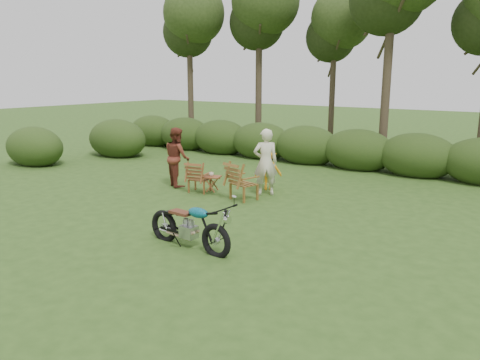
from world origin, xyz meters
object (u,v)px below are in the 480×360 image
Objects in this scene: adult_a at (265,195)px; adult_b at (178,186)px; cup at (211,174)px; child at (268,189)px; side_table at (212,185)px; motorcycle at (189,247)px; lawn_chair_right at (244,199)px; lawn_chair_left at (200,192)px.

adult_b is at bearing -30.24° from adult_a.
cup is 1.73m from child.
adult_b reaches higher than side_table.
child reaches higher than motorcycle.
lawn_chair_right is 0.77m from adult_a.
lawn_chair_right reaches higher than side_table.
adult_a is 2.74m from adult_b.
lawn_chair_right is at bearing -1.90° from side_table.
adult_b is at bearing 174.54° from cup.
adult_b is at bearing -8.74° from child.
motorcycle is at bearing 60.43° from adult_a.
motorcycle is 3.93× the size of side_table.
side_table is 3.80× the size of cup.
motorcycle is at bearing -57.74° from side_table.
motorcycle is 5.15m from adult_b.
adult_a is 1.53× the size of child.
cup is at bearing -155.21° from adult_b.
cup is at bearing 125.98° from motorcycle.
adult_a reaches higher than adult_b.
adult_b is (-1.41, 0.15, -0.24)m from side_table.
adult_a is (1.32, 0.69, -0.54)m from cup.
lawn_chair_left is 6.81× the size of cup.
cup is (-0.04, 0.02, 0.29)m from side_table.
child is (2.43, 1.13, 0.00)m from adult_b.
adult_a is at bearing 29.07° from side_table.
child is at bearing 49.93° from cup.
side_table is 0.41× the size of child.
cup reaches higher than lawn_chair_right.
adult_a reaches higher than lawn_chair_right.
lawn_chair_left is 0.46m from side_table.
adult_b reaches higher than lawn_chair_left.
side_table is 1.48m from adult_a.
adult_b reaches higher than cup.
cup reaches higher than lawn_chair_left.
child is (-1.20, 4.79, 0.00)m from motorcycle.
adult_a reaches higher than cup.
child reaches higher than cup.
lawn_chair_left is 1.05m from adult_b.
cup is 0.07× the size of adult_a.
motorcycle is 4.16m from side_table.
child is (1.41, 1.36, 0.00)m from lawn_chair_left.
lawn_chair_left is at bearing 16.61° from lawn_chair_right.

